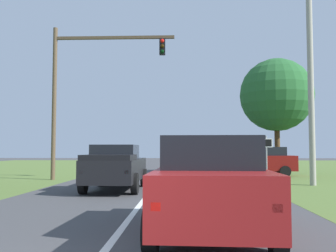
{
  "coord_description": "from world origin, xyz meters",
  "views": [
    {
      "loc": [
        1.28,
        -3.62,
        1.68
      ],
      "look_at": [
        0.6,
        14.67,
        2.81
      ],
      "focal_mm": 40.5,
      "sensor_mm": 36.0,
      "label": 1
    }
  ],
  "objects_px": {
    "traffic_light": "(83,80)",
    "keep_moving_sign": "(266,153)",
    "crossing_suv_far": "(260,161)",
    "pickup_truck_lead": "(116,167)",
    "utility_pole_right": "(311,90)",
    "red_suv_near": "(210,182)",
    "oak_tree_right": "(276,95)"
  },
  "relations": [
    {
      "from": "crossing_suv_far",
      "to": "utility_pole_right",
      "type": "distance_m",
      "value": 7.21
    },
    {
      "from": "keep_moving_sign",
      "to": "utility_pole_right",
      "type": "relative_size",
      "value": 0.26
    },
    {
      "from": "red_suv_near",
      "to": "oak_tree_right",
      "type": "bearing_deg",
      "value": 72.09
    },
    {
      "from": "keep_moving_sign",
      "to": "utility_pole_right",
      "type": "height_order",
      "value": "utility_pole_right"
    },
    {
      "from": "oak_tree_right",
      "to": "utility_pole_right",
      "type": "distance_m",
      "value": 8.22
    },
    {
      "from": "pickup_truck_lead",
      "to": "crossing_suv_far",
      "type": "relative_size",
      "value": 1.14
    },
    {
      "from": "keep_moving_sign",
      "to": "oak_tree_right",
      "type": "distance_m",
      "value": 8.26
    },
    {
      "from": "oak_tree_right",
      "to": "crossing_suv_far",
      "type": "relative_size",
      "value": 1.84
    },
    {
      "from": "keep_moving_sign",
      "to": "oak_tree_right",
      "type": "height_order",
      "value": "oak_tree_right"
    },
    {
      "from": "traffic_light",
      "to": "utility_pole_right",
      "type": "distance_m",
      "value": 11.99
    },
    {
      "from": "red_suv_near",
      "to": "traffic_light",
      "type": "height_order",
      "value": "traffic_light"
    },
    {
      "from": "oak_tree_right",
      "to": "crossing_suv_far",
      "type": "height_order",
      "value": "oak_tree_right"
    },
    {
      "from": "traffic_light",
      "to": "utility_pole_right",
      "type": "height_order",
      "value": "utility_pole_right"
    },
    {
      "from": "traffic_light",
      "to": "keep_moving_sign",
      "type": "bearing_deg",
      "value": -8.72
    },
    {
      "from": "traffic_light",
      "to": "oak_tree_right",
      "type": "relative_size",
      "value": 1.08
    },
    {
      "from": "red_suv_near",
      "to": "traffic_light",
      "type": "bearing_deg",
      "value": 115.08
    },
    {
      "from": "pickup_truck_lead",
      "to": "oak_tree_right",
      "type": "bearing_deg",
      "value": 48.88
    },
    {
      "from": "keep_moving_sign",
      "to": "traffic_light",
      "type": "bearing_deg",
      "value": 171.28
    },
    {
      "from": "red_suv_near",
      "to": "utility_pole_right",
      "type": "height_order",
      "value": "utility_pole_right"
    },
    {
      "from": "crossing_suv_far",
      "to": "pickup_truck_lead",
      "type": "bearing_deg",
      "value": -131.68
    },
    {
      "from": "traffic_light",
      "to": "pickup_truck_lead",
      "type": "bearing_deg",
      "value": -61.77
    },
    {
      "from": "traffic_light",
      "to": "red_suv_near",
      "type": "bearing_deg",
      "value": -64.92
    },
    {
      "from": "crossing_suv_far",
      "to": "utility_pole_right",
      "type": "height_order",
      "value": "utility_pole_right"
    },
    {
      "from": "pickup_truck_lead",
      "to": "traffic_light",
      "type": "xyz_separation_m",
      "value": [
        -2.78,
        5.18,
        4.57
      ]
    },
    {
      "from": "traffic_light",
      "to": "oak_tree_right",
      "type": "height_order",
      "value": "traffic_light"
    },
    {
      "from": "pickup_truck_lead",
      "to": "utility_pole_right",
      "type": "distance_m",
      "value": 9.81
    },
    {
      "from": "oak_tree_right",
      "to": "utility_pole_right",
      "type": "xyz_separation_m",
      "value": [
        -0.41,
        -8.16,
        -0.95
      ]
    },
    {
      "from": "red_suv_near",
      "to": "oak_tree_right",
      "type": "distance_m",
      "value": 19.84
    },
    {
      "from": "crossing_suv_far",
      "to": "utility_pole_right",
      "type": "relative_size",
      "value": 0.48
    },
    {
      "from": "pickup_truck_lead",
      "to": "keep_moving_sign",
      "type": "xyz_separation_m",
      "value": [
        6.98,
        3.68,
        0.54
      ]
    },
    {
      "from": "pickup_truck_lead",
      "to": "crossing_suv_far",
      "type": "xyz_separation_m",
      "value": [
        7.69,
        8.63,
        -0.01
      ]
    },
    {
      "from": "pickup_truck_lead",
      "to": "traffic_light",
      "type": "relative_size",
      "value": 0.58
    }
  ]
}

